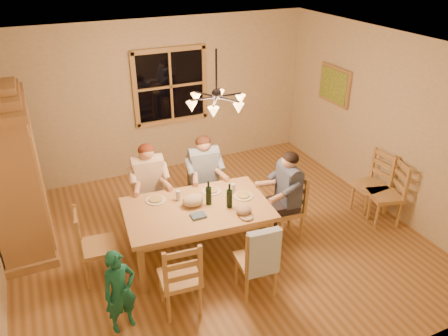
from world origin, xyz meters
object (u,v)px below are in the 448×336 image
adult_plaid_man (204,168)px  chair_end_left (99,257)px  armoire (15,177)px  adult_woman (148,177)px  wine_bottle_b (229,196)px  chair_far_left (151,209)px  adult_slate_man (288,185)px  chair_end_right (285,218)px  dining_table (197,214)px  chair_spare_front (383,204)px  chandelier (217,101)px  chair_near_left (180,288)px  chair_near_right (256,270)px  chair_far_right (205,199)px  wine_bottle_a (209,193)px  child (120,291)px  chair_spare_back (369,195)px

adult_plaid_man → chair_end_left: bearing=28.0°
armoire → adult_woman: size_ratio=2.63×
wine_bottle_b → armoire: bearing=150.7°
chair_far_left → adult_slate_man: size_ratio=1.13×
chair_end_right → adult_plaid_man: bearing=46.6°
dining_table → wine_bottle_b: (0.38, -0.16, 0.26)m
chair_end_right → chair_spare_front: bearing=-95.2°
wine_bottle_b → chair_spare_front: wine_bottle_b is taller
chair_end_left → adult_slate_man: bearing=90.0°
chandelier → chair_end_left: size_ratio=0.78×
dining_table → chair_end_left: 1.33m
chair_near_left → chair_spare_front: 3.37m
chair_near_right → adult_plaid_man: adult_plaid_man is taller
armoire → chair_far_right: 2.64m
adult_woman → chair_near_left: bearing=90.0°
chandelier → dining_table: 1.47m
chair_far_left → wine_bottle_b: (0.76, -1.07, 0.62)m
chandelier → dining_table: chandelier is taller
adult_plaid_man → wine_bottle_b: size_ratio=2.65×
wine_bottle_b → dining_table: bearing=157.1°
adult_woman → wine_bottle_a: size_ratio=2.65×
wine_bottle_a → adult_plaid_man: bearing=71.9°
dining_table → chair_near_left: (-0.54, -0.83, -0.36)m
dining_table → adult_plaid_man: size_ratio=2.22×
chandelier → chair_end_left: 2.41m
chandelier → chair_end_left: bearing=-177.9°
chair_end_left → armoire: bearing=-139.1°
chair_far_left → child: (-0.82, -1.72, 0.20)m
dining_table → adult_slate_man: 1.29m
armoire → chair_far_right: (2.50, -0.38, -0.75)m
chandelier → wine_bottle_b: chandelier is taller
chair_far_left → chair_spare_back: (3.19, -1.00, 0.00)m
armoire → chandelier: bearing=-23.1°
wine_bottle_b → adult_slate_man: bearing=2.9°
chair_near_left → adult_plaid_man: adult_plaid_man is taller
dining_table → chair_near_left: bearing=-123.1°
armoire → child: bearing=-67.0°
adult_slate_man → wine_bottle_a: 1.12m
chair_near_left → wine_bottle_a: size_ratio=3.00×
adult_slate_man → child: bearing=110.9°
armoire → chair_far_left: armoire is taller
chair_near_right → chair_end_right: 1.20m
armoire → chair_spare_back: size_ratio=2.32×
adult_slate_man → child: adult_slate_man is taller
adult_slate_man → chair_spare_front: 1.65m
chair_spare_front → chair_spare_back: same height
chandelier → chair_spare_back: chandelier is taller
chandelier → chair_far_left: 2.06m
chair_near_left → adult_woman: 1.82m
chair_end_right → chair_spare_back: bearing=-84.1°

